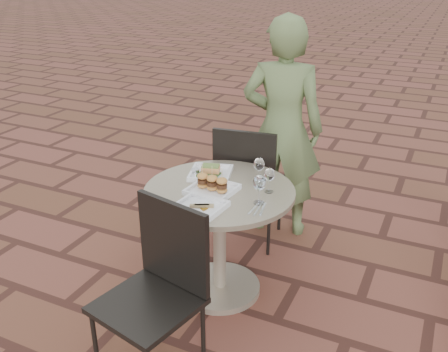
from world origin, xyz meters
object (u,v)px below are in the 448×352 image
at_px(plate_tuna, 199,207).
at_px(plate_sliders, 212,186).
at_px(cafe_table, 220,225).
at_px(chair_far, 248,177).
at_px(diner, 282,129).
at_px(plate_salmon, 211,172).
at_px(chair_near, 160,279).

bearing_deg(plate_tuna, plate_sliders, 98.16).
distance_m(cafe_table, plate_sliders, 0.29).
xyz_separation_m(chair_far, plate_tuna, (0.08, -0.87, 0.20)).
bearing_deg(plate_sliders, plate_tuna, -81.84).
bearing_deg(diner, plate_salmon, 65.68).
bearing_deg(plate_tuna, plate_salmon, 108.72).
xyz_separation_m(plate_sliders, plate_tuna, (0.03, -0.23, -0.02)).
height_order(diner, plate_tuna, diner).
height_order(cafe_table, plate_sliders, plate_sliders).
relative_size(cafe_table, plate_tuna, 3.25).
xyz_separation_m(cafe_table, plate_salmon, (-0.14, 0.15, 0.27)).
xyz_separation_m(chair_far, plate_sliders, (0.04, -0.65, 0.22)).
xyz_separation_m(chair_far, plate_salmon, (-0.07, -0.44, 0.20)).
relative_size(chair_near, plate_tuna, 3.36).
xyz_separation_m(chair_near, plate_tuna, (-0.00, 0.43, 0.20)).
distance_m(diner, plate_salmon, 0.81).
xyz_separation_m(chair_near, plate_sliders, (-0.03, 0.65, 0.22)).
xyz_separation_m(cafe_table, chair_near, (0.01, -0.71, 0.07)).
height_order(chair_near, plate_sliders, chair_near).
bearing_deg(cafe_table, diner, 85.91).
relative_size(chair_near, diner, 0.56).
height_order(chair_far, diner, diner).
bearing_deg(chair_far, diner, -118.54).
relative_size(diner, plate_salmon, 5.26).
height_order(plate_salmon, plate_tuna, plate_salmon).
distance_m(chair_far, plate_sliders, 0.69).
bearing_deg(chair_near, cafe_table, 103.91).
bearing_deg(plate_sliders, diner, 84.95).
xyz_separation_m(diner, plate_salmon, (-0.20, -0.78, -0.08)).
xyz_separation_m(cafe_table, diner, (0.07, 0.93, 0.34)).
height_order(cafe_table, chair_near, chair_near).
bearing_deg(plate_sliders, plate_salmon, 118.80).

